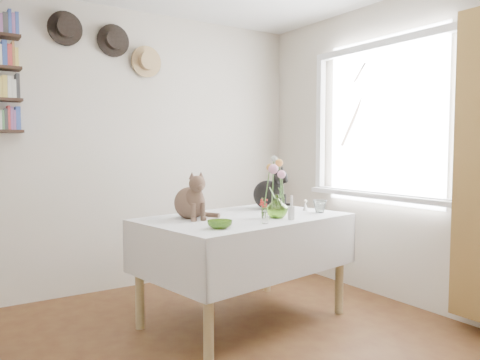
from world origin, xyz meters
TOP-DOWN VIEW (x-y plane):
  - room at (0.00, 0.00)m, footprint 4.08×4.58m
  - window at (1.97, 0.80)m, footprint 0.12×1.52m
  - dining_table at (0.68, 0.96)m, footprint 1.58×1.16m
  - tabby_cat at (0.31, 1.09)m, footprint 0.24×0.30m
  - black_cat at (1.08, 1.21)m, footprint 0.31×0.35m
  - flower_vase at (0.84, 0.77)m, footprint 0.21×0.21m
  - green_bowl at (0.28, 0.63)m, footprint 0.16×0.16m
  - drinking_glass at (1.28, 0.81)m, footprint 0.13×0.13m
  - candlestick at (0.87, 0.65)m, footprint 0.05×0.05m
  - berry_jar at (0.62, 0.62)m, footprint 0.05×0.05m
  - porcelain_figurine at (1.26, 0.95)m, footprint 0.05×0.05m
  - flower_bouquet at (0.84, 0.79)m, footprint 0.17×0.12m
  - wall_hats at (0.12, 2.19)m, footprint 0.98×0.09m

SIDE VIEW (x-z plane):
  - dining_table at x=0.68m, z-range 0.20..0.97m
  - green_bowl at x=0.28m, z-range 0.77..0.82m
  - porcelain_figurine at x=1.26m, z-range 0.77..0.86m
  - drinking_glass at x=1.28m, z-range 0.77..0.87m
  - candlestick at x=0.87m, z-range 0.75..0.92m
  - flower_vase at x=0.84m, z-range 0.77..0.94m
  - berry_jar at x=0.62m, z-range 0.76..0.95m
  - tabby_cat at x=0.31m, z-range 0.77..1.12m
  - black_cat at x=1.08m, z-range 0.77..1.13m
  - flower_bouquet at x=0.84m, z-range 0.92..1.31m
  - room at x=0.00m, z-range -0.04..2.54m
  - window at x=1.97m, z-range 0.74..2.06m
  - wall_hats at x=0.12m, z-range 1.93..2.41m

